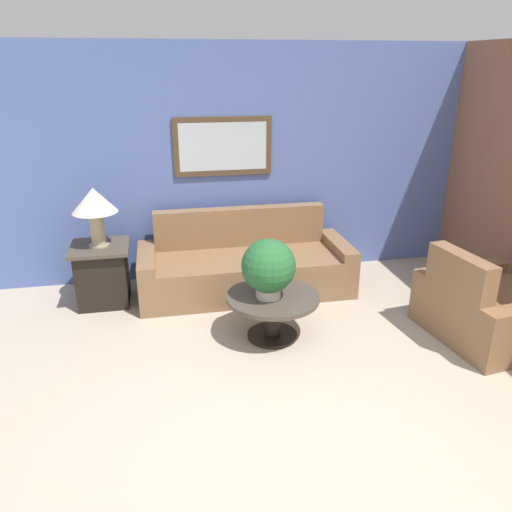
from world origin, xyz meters
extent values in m
plane|color=tan|center=(0.00, 0.00, 0.00)|extent=(20.00, 20.00, 0.00)
cube|color=#5166A8|center=(0.00, 3.24, 1.30)|extent=(7.09, 0.06, 2.60)
cube|color=#4C3823|center=(-0.25, 3.19, 1.51)|extent=(1.09, 0.03, 0.64)
cube|color=#B2BCC6|center=(-0.25, 3.18, 1.51)|extent=(0.97, 0.01, 0.52)
cube|color=brown|center=(-0.11, 2.64, 0.21)|extent=(1.93, 0.89, 0.42)
cube|color=brown|center=(-0.11, 3.00, 0.64)|extent=(1.93, 0.16, 0.44)
cube|color=brown|center=(-1.16, 2.64, 0.26)|extent=(0.18, 0.89, 0.52)
cube|color=brown|center=(0.95, 2.64, 0.26)|extent=(0.18, 0.89, 0.52)
cube|color=brown|center=(1.93, 1.26, 0.21)|extent=(1.08, 0.83, 0.42)
cube|color=brown|center=(1.52, 1.20, 0.64)|extent=(0.25, 0.72, 0.44)
cube|color=brown|center=(1.88, 1.69, 0.26)|extent=(1.01, 0.31, 0.52)
cylinder|color=black|center=(-0.04, 1.61, 0.01)|extent=(0.46, 0.46, 0.03)
cylinder|color=black|center=(-0.04, 1.61, 0.21)|extent=(0.15, 0.15, 0.35)
cylinder|color=#473D33|center=(-0.04, 1.61, 0.40)|extent=(0.84, 0.84, 0.04)
cube|color=black|center=(-1.62, 2.67, 0.30)|extent=(0.50, 0.50, 0.59)
cube|color=#473D33|center=(-1.62, 2.67, 0.61)|extent=(0.59, 0.59, 0.03)
cylinder|color=tan|center=(-1.62, 2.67, 0.64)|extent=(0.20, 0.20, 0.02)
cylinder|color=tan|center=(-1.62, 2.67, 0.82)|extent=(0.14, 0.14, 0.34)
cone|color=beige|center=(-1.62, 2.67, 1.11)|extent=(0.45, 0.45, 0.25)
cylinder|color=beige|center=(-0.09, 1.59, 0.48)|extent=(0.22, 0.22, 0.12)
sphere|color=#235B2D|center=(-0.09, 1.59, 0.72)|extent=(0.48, 0.48, 0.48)
camera|label=1|loc=(-0.98, -2.33, 2.37)|focal=35.00mm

